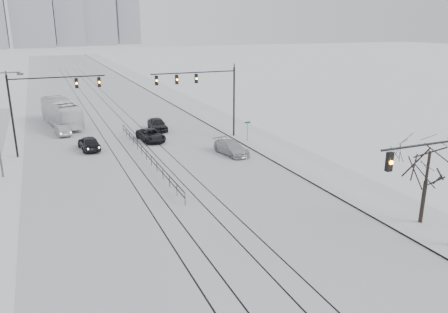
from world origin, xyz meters
TOP-DOWN VIEW (x-y plane):
  - road at (0.00, 60.00)m, footprint 22.00×260.00m
  - sidewalk_east at (13.50, 60.00)m, footprint 5.00×260.00m
  - curb at (11.05, 60.00)m, footprint 0.10×260.00m
  - tram_rails at (-0.00, 40.00)m, footprint 5.30×180.00m
  - traffic_mast_near at (10.79, 6.00)m, footprint 6.10×0.37m
  - traffic_mast_ne at (8.15, 34.99)m, footprint 9.60×0.37m
  - traffic_mast_nw at (-8.52, 36.00)m, footprint 9.10×0.37m
  - bare_tree at (13.20, 9.00)m, footprint 4.40×4.40m
  - median_fence at (0.00, 30.00)m, footprint 0.06×24.00m
  - street_sign at (11.80, 32.00)m, footprint 0.70×0.06m
  - sedan_sb_inner at (-4.65, 35.81)m, footprint 2.16×4.51m
  - sedan_sb_outer at (-6.79, 43.58)m, footprint 1.79×4.01m
  - sedan_nb_front at (2.15, 36.90)m, footprint 2.76×4.95m
  - sedan_nb_right at (8.32, 28.53)m, footprint 2.66×4.94m
  - sedan_nb_far at (4.14, 41.61)m, footprint 1.83×4.51m
  - box_truck at (-6.52, 49.24)m, footprint 4.60×12.04m

SIDE VIEW (x-z plane):
  - road at x=0.00m, z-range 0.00..0.02m
  - tram_rails at x=0.00m, z-range 0.02..0.03m
  - curb at x=11.05m, z-range 0.00..0.12m
  - sidewalk_east at x=13.50m, z-range 0.00..0.16m
  - median_fence at x=0.00m, z-range 0.03..1.03m
  - sedan_sb_outer at x=-6.79m, z-range 0.00..1.28m
  - sedan_nb_front at x=2.15m, z-range 0.00..1.31m
  - sedan_nb_right at x=8.32m, z-range 0.00..1.36m
  - sedan_sb_inner at x=-4.65m, z-range 0.00..1.49m
  - sedan_nb_far at x=4.14m, z-range 0.00..1.53m
  - street_sign at x=11.80m, z-range 0.41..2.81m
  - box_truck at x=-6.52m, z-range 0.00..3.27m
  - bare_tree at x=13.20m, z-range 1.44..7.54m
  - traffic_mast_near at x=10.79m, z-range 1.06..8.06m
  - traffic_mast_nw at x=-8.52m, z-range 1.57..9.57m
  - traffic_mast_ne at x=8.15m, z-range 1.76..9.76m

